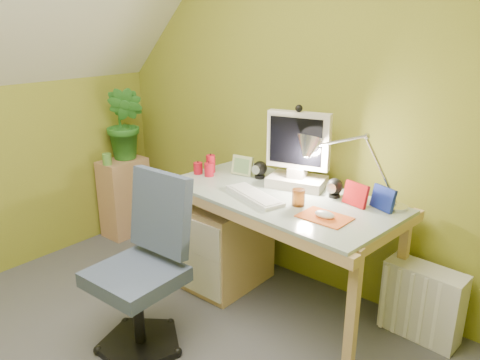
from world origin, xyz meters
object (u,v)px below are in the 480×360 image
Objects in this scene: radiator at (422,302)px; monitor at (298,147)px; desk_lamp at (369,153)px; potted_plant at (126,123)px; side_ledge at (125,197)px; task_chair at (135,275)px; desk at (278,251)px.

monitor is at bearing -169.90° from radiator.
potted_plant is (-2.02, -0.08, -0.10)m from desk_lamp.
desk_lamp reaches higher than side_ledge.
task_chair is at bearing -34.75° from side_ledge.
desk_lamp is (0.45, 0.18, 0.66)m from desk.
monitor reaches higher than desk.
task_chair is 1.59m from radiator.
desk_lamp is 1.40m from task_chair.
potted_plant is 0.66× the size of task_chair.
radiator is at bearing -0.92° from desk_lamp.
task_chair is (-0.78, -1.00, -0.59)m from desk_lamp.
desk_lamp is (0.45, 0.00, 0.04)m from monitor.
side_ledge is 0.62m from potted_plant.
monitor reaches higher than task_chair.
desk_lamp is at bearing 2.21° from potted_plant.
monitor is 1.57m from potted_plant.
desk reaches higher than side_ledge.
side_ledge is at bearing 169.14° from desk_lamp.
desk_lamp reaches higher than potted_plant.
potted_plant is (0.02, 0.05, 0.61)m from side_ledge.
radiator is at bearing 5.09° from side_ledge.
desk_lamp is 1.36× the size of radiator.
desk is 2.39× the size of desk_lamp.
side_ledge is (-1.59, 0.05, -0.05)m from desk.
desk_lamp is 2.17m from side_ledge.
desk is 2.35× the size of potted_plant.
side_ledge is at bearing -113.77° from potted_plant.
monitor is 0.86× the size of desk_lamp.
desk_lamp reaches higher than radiator.
desk is 2.77× the size of monitor.
desk_lamp is 2.02m from potted_plant.
desk is 0.65m from monitor.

